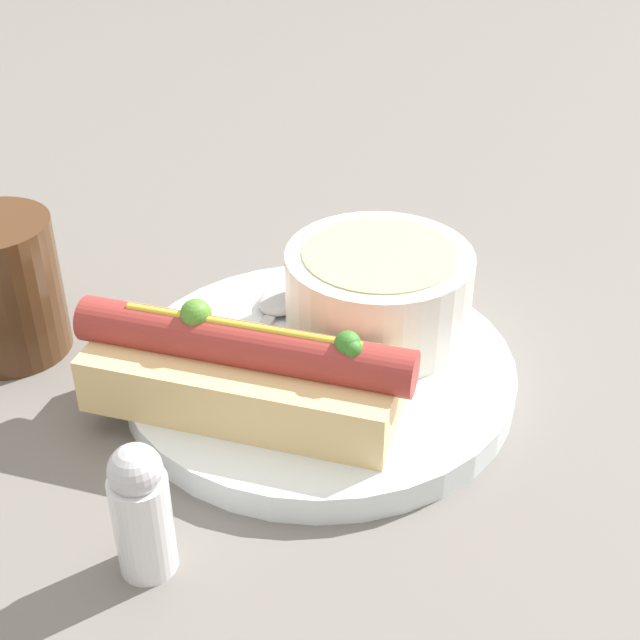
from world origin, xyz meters
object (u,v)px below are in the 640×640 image
at_px(soup_bowl, 376,287).
at_px(drinking_glass, 2,288).
at_px(spoon, 273,313).
at_px(hot_dog, 250,374).
at_px(salt_shaker, 141,510).

relative_size(soup_bowl, drinking_glass, 1.28).
height_order(soup_bowl, spoon, soup_bowl).
xyz_separation_m(soup_bowl, spoon, (-0.05, -0.04, -0.03)).
bearing_deg(hot_dog, soup_bowl, 64.43).
bearing_deg(salt_shaker, drinking_glass, 168.42).
relative_size(drinking_glass, salt_shaker, 1.23).
relative_size(hot_dog, soup_bowl, 1.59).
distance_m(drinking_glass, salt_shaker, 0.22).
height_order(spoon, drinking_glass, drinking_glass).
bearing_deg(salt_shaker, spoon, 120.67).
xyz_separation_m(hot_dog, soup_bowl, (-0.01, 0.11, 0.01)).
relative_size(hot_dog, drinking_glass, 2.04).
xyz_separation_m(hot_dog, drinking_glass, (-0.18, -0.06, 0.00)).
relative_size(soup_bowl, spoon, 0.82).
height_order(soup_bowl, drinking_glass, drinking_glass).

